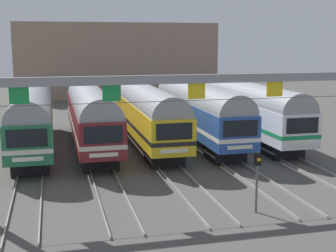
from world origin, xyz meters
name	(u,v)px	position (x,y,z in m)	size (l,w,h in m)	color
ground_plane	(146,144)	(0.00, 0.00, 0.00)	(160.00, 160.00, 0.00)	#4C4944
track_bed	(117,112)	(0.00, 17.00, 0.07)	(18.81, 70.00, 0.15)	gray
commuter_train_green	(33,115)	(-8.65, 0.00, 2.69)	(2.88, 18.06, 5.05)	#236B42
commuter_train_maroon	(91,113)	(-4.33, 0.00, 2.69)	(2.88, 18.06, 5.05)	maroon
commuter_train_yellow	(146,111)	(0.00, 0.00, 2.69)	(2.88, 18.06, 5.05)	gold
commuter_train_blue	(198,109)	(4.33, -0.01, 2.69)	(2.88, 18.06, 4.77)	#284C9E
commuter_train_white	(248,107)	(8.65, 0.00, 2.69)	(2.88, 18.06, 5.05)	white
catenary_gantry	(196,98)	(0.00, -13.50, 5.27)	(22.54, 0.44, 6.97)	gray
yard_signal_mast	(257,170)	(2.16, -16.39, 2.09)	(0.28, 0.35, 2.99)	#59595E
maintenance_building	(116,60)	(2.33, 35.39, 5.35)	(28.96, 10.00, 10.70)	gray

